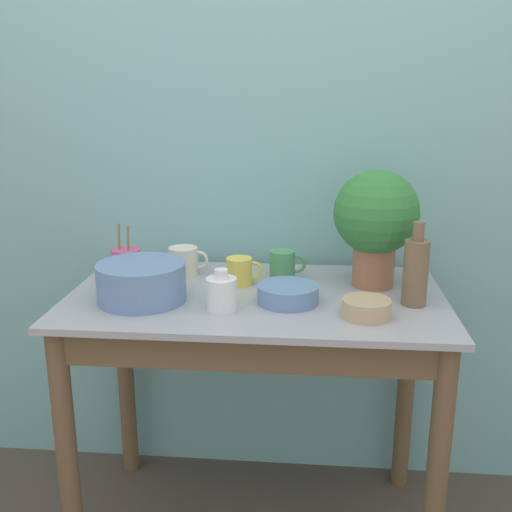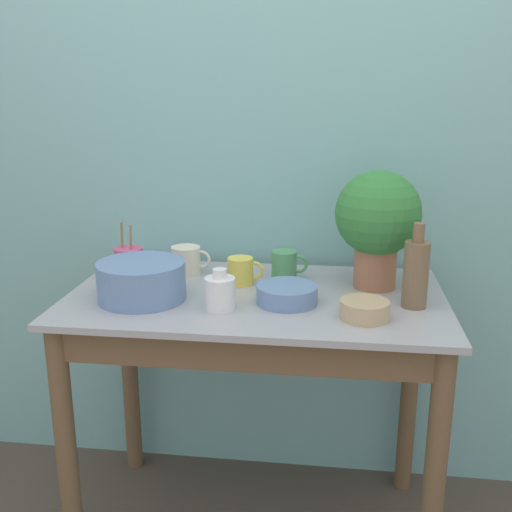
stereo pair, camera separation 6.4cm
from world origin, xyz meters
name	(u,v)px [view 1 (the left image)]	position (x,y,z in m)	size (l,w,h in m)	color
wall_back	(266,161)	(0.00, 0.71, 1.20)	(6.00, 0.05, 2.40)	#7AB2B2
counter_table	(255,352)	(0.00, 0.30, 0.66)	(1.14, 0.66, 0.84)	brown
potted_plant	(376,218)	(0.36, 0.44, 1.06)	(0.26, 0.26, 0.37)	#A36647
bowl_wash_large	(141,282)	(-0.33, 0.24, 0.90)	(0.26, 0.26, 0.11)	#6684B2
bottle_tall	(416,271)	(0.46, 0.28, 0.94)	(0.07, 0.07, 0.25)	brown
bottle_short	(222,293)	(-0.08, 0.18, 0.89)	(0.09, 0.09, 0.12)	white
mug_cream	(184,261)	(-0.26, 0.51, 0.89)	(0.13, 0.10, 0.09)	beige
mug_yellow	(240,271)	(-0.06, 0.42, 0.88)	(0.12, 0.08, 0.09)	#E5CC4C
mug_green	(283,265)	(0.07, 0.49, 0.89)	(0.12, 0.08, 0.09)	#4C935B
bowl_small_blue	(288,294)	(0.10, 0.26, 0.87)	(0.18, 0.18, 0.05)	#6684B2
bowl_small_tan	(366,308)	(0.32, 0.17, 0.87)	(0.13, 0.13, 0.05)	tan
utensil_cup	(126,264)	(-0.44, 0.44, 0.89)	(0.09, 0.09, 0.18)	#CC4C7F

